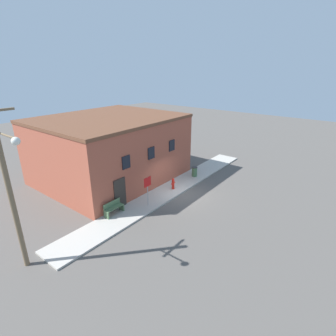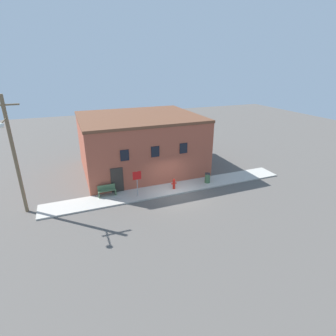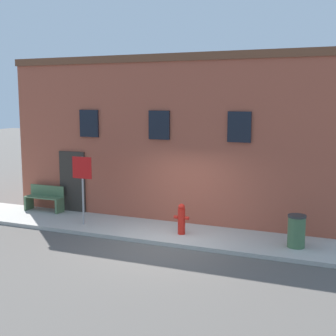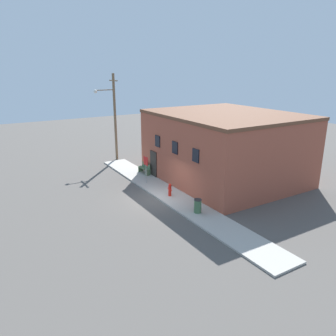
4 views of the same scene
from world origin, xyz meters
name	(u,v)px [view 4 (image 4 of 4)]	position (x,y,z in m)	size (l,w,h in m)	color
ground_plane	(157,199)	(0.00, 0.00, 0.00)	(80.00, 80.00, 0.00)	#56514C
sidewalk	(170,195)	(0.00, 1.05, 0.06)	(20.74, 2.11, 0.11)	#B2ADA3
brick_building	(225,147)	(-1.04, 6.76, 2.68)	(11.07, 9.43, 5.36)	#9E4C38
fire_hydrant	(170,190)	(0.17, 0.91, 0.56)	(0.45, 0.21, 0.90)	red
stop_sign	(146,165)	(-3.03, 0.71, 1.60)	(0.67, 0.06, 2.12)	gray
bench	(145,168)	(-5.27, 1.73, 0.55)	(1.39, 0.44, 0.88)	#4C6B47
trash_bin	(198,206)	(3.39, 0.96, 0.55)	(0.48, 0.48, 0.87)	#426642
utility_pole	(114,114)	(-11.03, 1.47, 4.44)	(1.80, 2.05, 8.21)	brown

